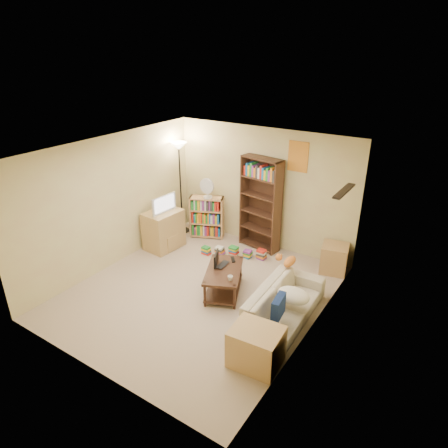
% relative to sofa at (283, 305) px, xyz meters
% --- Properties ---
extents(room, '(4.50, 4.54, 2.52)m').
position_rel_sofa_xyz_m(room, '(-1.55, -0.06, 1.34)').
color(room, '#C6B295').
rests_on(room, ground).
extents(sofa, '(1.97, 0.89, 0.56)m').
position_rel_sofa_xyz_m(sofa, '(0.00, 0.00, 0.00)').
color(sofa, '#B8AA98').
rests_on(sofa, ground).
extents(navy_pillow, '(0.16, 0.38, 0.33)m').
position_rel_sofa_xyz_m(navy_pillow, '(0.11, -0.41, 0.26)').
color(navy_pillow, navy).
rests_on(navy_pillow, sofa).
extents(cream_blanket, '(0.52, 0.37, 0.22)m').
position_rel_sofa_xyz_m(cream_blanket, '(0.14, 0.05, 0.20)').
color(cream_blanket, white).
rests_on(cream_blanket, sofa).
extents(tabby_cat, '(0.44, 0.17, 0.15)m').
position_rel_sofa_xyz_m(tabby_cat, '(-0.28, 0.73, 0.35)').
color(tabby_cat, orange).
rests_on(tabby_cat, sofa).
extents(coffee_table, '(0.94, 1.17, 0.46)m').
position_rel_sofa_xyz_m(coffee_table, '(-1.19, 0.15, 0.02)').
color(coffee_table, '#3B2317').
rests_on(coffee_table, ground).
extents(laptop, '(0.33, 0.23, 0.02)m').
position_rel_sofa_xyz_m(laptop, '(-1.23, 0.25, 0.19)').
color(laptop, black).
rests_on(laptop, coffee_table).
extents(laptop_screen, '(0.15, 0.32, 0.23)m').
position_rel_sofa_xyz_m(laptop_screen, '(-1.37, 0.19, 0.31)').
color(laptop_screen, white).
rests_on(laptop_screen, laptop).
extents(mug, '(0.09, 0.09, 0.08)m').
position_rel_sofa_xyz_m(mug, '(-0.91, -0.08, 0.22)').
color(mug, silver).
rests_on(mug, coffee_table).
extents(tv_remote, '(0.16, 0.17, 0.02)m').
position_rel_sofa_xyz_m(tv_remote, '(-1.22, 0.51, 0.19)').
color(tv_remote, black).
rests_on(tv_remote, coffee_table).
extents(tv_stand, '(0.61, 0.81, 0.82)m').
position_rel_sofa_xyz_m(tv_stand, '(-3.16, 0.88, 0.13)').
color(tv_stand, tan).
rests_on(tv_stand, ground).
extents(television, '(0.64, 0.19, 0.36)m').
position_rel_sofa_xyz_m(television, '(-3.16, 0.88, 0.72)').
color(television, black).
rests_on(television, tv_stand).
extents(tall_bookshelf, '(0.91, 0.44, 1.95)m').
position_rel_sofa_xyz_m(tall_bookshelf, '(-1.49, 1.98, 0.75)').
color(tall_bookshelf, '#452A1A').
rests_on(tall_bookshelf, ground).
extents(short_bookshelf, '(0.78, 0.56, 0.94)m').
position_rel_sofa_xyz_m(short_bookshelf, '(-2.71, 1.81, 0.19)').
color(short_bookshelf, tan).
rests_on(short_bookshelf, ground).
extents(desk_fan, '(0.33, 0.19, 0.45)m').
position_rel_sofa_xyz_m(desk_fan, '(-2.66, 1.76, 0.89)').
color(desk_fan, silver).
rests_on(desk_fan, short_bookshelf).
extents(floor_lamp, '(0.35, 0.35, 2.07)m').
position_rel_sofa_xyz_m(floor_lamp, '(-3.35, 1.72, 1.37)').
color(floor_lamp, black).
rests_on(floor_lamp, ground).
extents(side_table, '(0.57, 0.57, 0.54)m').
position_rel_sofa_xyz_m(side_table, '(0.17, 1.88, -0.01)').
color(side_table, tan).
rests_on(side_table, ground).
extents(end_cabinet, '(0.70, 0.60, 0.55)m').
position_rel_sofa_xyz_m(end_cabinet, '(0.10, -1.03, -0.00)').
color(end_cabinet, tan).
rests_on(end_cabinet, ground).
extents(book_stacks, '(1.24, 0.57, 0.22)m').
position_rel_sofa_xyz_m(book_stacks, '(-1.70, 1.34, -0.18)').
color(book_stacks, red).
rests_on(book_stacks, ground).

